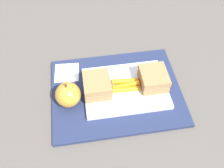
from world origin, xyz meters
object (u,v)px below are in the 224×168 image
carrot_sticks_bundle (126,85)px  paper_napkin (67,73)px  apple (68,95)px  sandwich_half_right (97,85)px  food_tray (125,88)px  sandwich_half_left (153,78)px

carrot_sticks_bundle → paper_napkin: size_ratio=1.13×
apple → sandwich_half_right: bearing=-166.4°
food_tray → carrot_sticks_bundle: bearing=-179.4°
sandwich_half_left → sandwich_half_right: size_ratio=1.00×
sandwich_half_right → paper_napkin: bearing=-46.5°
sandwich_half_left → carrot_sticks_bundle: sandwich_half_left is taller
sandwich_half_right → paper_napkin: size_ratio=1.14×
sandwich_half_left → sandwich_half_right: same height
food_tray → paper_napkin: size_ratio=3.29×
paper_napkin → carrot_sticks_bundle: bearing=151.7°
sandwich_half_right → carrot_sticks_bundle: bearing=-180.0°
carrot_sticks_bundle → paper_napkin: carrot_sticks_bundle is taller
apple → sandwich_half_left: bearing=-175.4°
food_tray → apple: apple is taller
sandwich_half_left → apple: 0.24m
food_tray → sandwich_half_right: (0.08, 0.00, 0.03)m
sandwich_half_right → carrot_sticks_bundle: size_ratio=1.01×
apple → paper_napkin: 0.11m
food_tray → paper_napkin: 0.18m
food_tray → sandwich_half_right: bearing=0.0°
apple → paper_napkin: size_ratio=1.13×
sandwich_half_left → apple: bearing=4.6°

